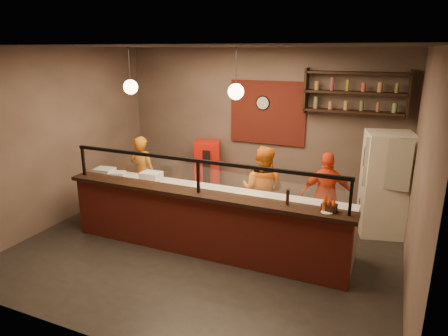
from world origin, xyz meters
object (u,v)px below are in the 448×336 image
at_px(wall_clock, 263,103).
at_px(cook_left, 143,173).
at_px(cook_right, 326,195).
at_px(pizza_dough, 248,197).
at_px(red_cooler, 207,169).
at_px(condiment_caddy, 329,207).
at_px(fridge, 385,184).
at_px(pepper_mill, 288,197).
at_px(cook_mid, 263,191).

distance_m(wall_clock, cook_left, 2.84).
distance_m(cook_right, pizza_dough, 1.49).
bearing_deg(red_cooler, pizza_dough, -73.09).
bearing_deg(condiment_caddy, cook_right, 100.03).
distance_m(cook_right, red_cooler, 2.88).
distance_m(wall_clock, condiment_caddy, 3.42).
bearing_deg(condiment_caddy, cook_left, 161.85).
height_order(red_cooler, condiment_caddy, red_cooler).
xyz_separation_m(fridge, pepper_mill, (-1.23, -1.97, 0.26)).
xyz_separation_m(cook_left, cook_right, (3.65, 0.19, -0.00)).
xyz_separation_m(cook_mid, red_cooler, (-1.69, 1.29, -0.17)).
relative_size(wall_clock, red_cooler, 0.24).
bearing_deg(condiment_caddy, wall_clock, 124.37).
xyz_separation_m(wall_clock, cook_right, (1.59, -1.24, -1.35)).
height_order(cook_left, pizza_dough, cook_left).
bearing_deg(cook_right, fridge, -169.57).
distance_m(pizza_dough, condiment_caddy, 1.41).
height_order(cook_right, condiment_caddy, cook_right).
bearing_deg(pizza_dough, fridge, 37.74).
height_order(wall_clock, condiment_caddy, wall_clock).
distance_m(red_cooler, pepper_mill, 3.44).
relative_size(wall_clock, cook_mid, 0.19).
xyz_separation_m(cook_mid, condiment_caddy, (1.30, -1.11, 0.31)).
distance_m(cook_right, pepper_mill, 1.56).
height_order(cook_left, cook_right, cook_left).
height_order(pizza_dough, condiment_caddy, condiment_caddy).
relative_size(wall_clock, cook_right, 0.20).
bearing_deg(cook_left, pizza_dough, 162.28).
distance_m(wall_clock, pizza_dough, 2.61).
bearing_deg(wall_clock, pepper_mill, -64.82).
bearing_deg(fridge, pizza_dough, -155.84).
relative_size(cook_left, pizza_dough, 2.82).
bearing_deg(cook_right, condiment_caddy, 81.51).
distance_m(pizza_dough, pepper_mill, 0.91).
relative_size(fridge, pepper_mill, 8.23).
relative_size(cook_right, condiment_caddy, 8.13).
bearing_deg(pizza_dough, red_cooler, 130.34).
bearing_deg(red_cooler, cook_mid, -60.71).
height_order(wall_clock, red_cooler, wall_clock).
distance_m(wall_clock, cook_right, 2.42).
relative_size(cook_left, pepper_mill, 6.83).
xyz_separation_m(wall_clock, condiment_caddy, (1.85, -2.70, -0.99)).
xyz_separation_m(cook_right, red_cooler, (-2.73, 0.93, -0.12)).
xyz_separation_m(wall_clock, fridge, (2.50, -0.73, -1.19)).
bearing_deg(cook_mid, red_cooler, -34.03).
bearing_deg(cook_left, cook_mid, 176.52).
xyz_separation_m(red_cooler, pizza_dough, (1.66, -1.95, 0.28)).
bearing_deg(pizza_dough, cook_left, 161.92).
bearing_deg(condiment_caddy, cook_mid, 139.54).
bearing_deg(cook_right, wall_clock, -56.39).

